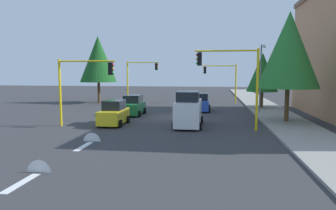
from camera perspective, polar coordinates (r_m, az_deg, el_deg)
ground_plane at (r=29.75m, az=-0.40°, el=-2.19°), size 120.00×120.00×0.00m
sidewalk_kerb at (r=34.96m, az=18.13°, el=-1.12°), size 80.00×4.00×0.15m
lane_arrow_near at (r=19.52m, az=-14.20°, el=-6.77°), size 2.40×1.10×1.10m
lane_arrow_mid at (r=14.34m, az=-23.40°, el=-11.81°), size 2.40×1.10×1.10m
traffic_signal_near_right at (r=25.15m, az=-15.27°, el=4.60°), size 0.36×4.59×5.24m
traffic_signal_far_left at (r=43.16m, az=9.75°, el=5.25°), size 0.36×4.59×5.20m
traffic_signal_near_left at (r=23.18m, az=11.64°, el=5.70°), size 0.36×4.59×5.93m
traffic_signal_far_right at (r=44.26m, az=-5.13°, el=5.75°), size 0.36×4.59×5.69m
street_lamp_curbside at (r=33.12m, az=16.58°, el=5.96°), size 2.15×0.28×7.00m
tree_roadside_mid at (r=37.58m, az=16.78°, el=5.71°), size 3.53×3.53×6.43m
tree_opposite_side at (r=43.89m, az=-12.58°, el=8.13°), size 4.92×4.92×9.03m
tree_roadside_near at (r=27.90m, az=21.12°, el=9.29°), size 5.00×5.00×9.17m
delivery_van_white at (r=24.64m, az=3.72°, el=-0.92°), size 4.80×2.22×2.77m
car_green at (r=31.21m, az=-6.39°, el=-0.17°), size 3.90×2.09×1.98m
car_yellow at (r=25.72m, az=-9.82°, el=-1.57°), size 3.70×1.98×1.98m
car_blue at (r=34.17m, az=5.93°, el=0.38°), size 3.68×2.10×1.98m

